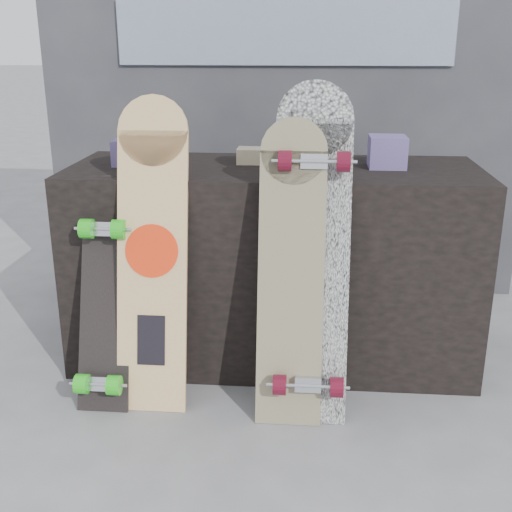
# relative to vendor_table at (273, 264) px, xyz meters

# --- Properties ---
(ground) EXTENTS (60.00, 60.00, 0.00)m
(ground) POSITION_rel_vendor_table_xyz_m (0.00, -0.50, -0.40)
(ground) COLOR slate
(ground) RESTS_ON ground
(vendor_table) EXTENTS (1.60, 0.60, 0.80)m
(vendor_table) POSITION_rel_vendor_table_xyz_m (0.00, 0.00, 0.00)
(vendor_table) COLOR black
(vendor_table) RESTS_ON ground
(booth) EXTENTS (2.40, 0.22, 2.20)m
(booth) POSITION_rel_vendor_table_xyz_m (0.00, 0.85, 0.70)
(booth) COLOR #333439
(booth) RESTS_ON ground
(merch_box_purple) EXTENTS (0.18, 0.12, 0.10)m
(merch_box_purple) POSITION_rel_vendor_table_xyz_m (-0.54, -0.01, 0.45)
(merch_box_purple) COLOR #533A76
(merch_box_purple) RESTS_ON vendor_table
(merch_box_small) EXTENTS (0.14, 0.14, 0.12)m
(merch_box_small) POSITION_rel_vendor_table_xyz_m (0.43, 0.03, 0.46)
(merch_box_small) COLOR #533A76
(merch_box_small) RESTS_ON vendor_table
(merch_box_flat) EXTENTS (0.22, 0.10, 0.06)m
(merch_box_flat) POSITION_rel_vendor_table_xyz_m (-0.04, 0.07, 0.43)
(merch_box_flat) COLOR #D1B78C
(merch_box_flat) RESTS_ON vendor_table
(longboard_geisha) EXTENTS (0.25, 0.28, 1.09)m
(longboard_geisha) POSITION_rel_vendor_table_xyz_m (-0.41, -0.35, 0.18)
(longboard_geisha) COLOR beige
(longboard_geisha) RESTS_ON ground
(longboard_celtic) EXTENTS (0.23, 0.25, 1.03)m
(longboard_celtic) POSITION_rel_vendor_table_xyz_m (0.08, -0.42, 0.15)
(longboard_celtic) COLOR beige
(longboard_celtic) RESTS_ON ground
(longboard_cascadia) EXTENTS (0.26, 0.37, 1.15)m
(longboard_cascadia) POSITION_rel_vendor_table_xyz_m (0.15, -0.38, 0.19)
(longboard_cascadia) COLOR white
(longboard_cascadia) RESTS_ON ground
(skateboard_dark) EXTENTS (0.19, 0.35, 0.81)m
(skateboard_dark) POSITION_rel_vendor_table_xyz_m (-0.58, -0.39, 0.01)
(skateboard_dark) COLOR black
(skateboard_dark) RESTS_ON ground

